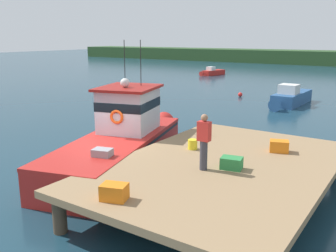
{
  "coord_description": "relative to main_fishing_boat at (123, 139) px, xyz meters",
  "views": [
    {
      "loc": [
        9.41,
        -9.88,
        4.94
      ],
      "look_at": [
        1.2,
        2.4,
        1.4
      ],
      "focal_mm": 40.16,
      "sensor_mm": 36.0,
      "label": 1
    }
  ],
  "objects": [
    {
      "name": "ground_plane",
      "position": [
        -0.04,
        -0.94,
        -1.01
      ],
      "size": [
        200.0,
        200.0,
        0.0
      ],
      "primitive_type": "plane",
      "color": "#193847"
    },
    {
      "name": "dock",
      "position": [
        4.76,
        -0.94,
        0.07
      ],
      "size": [
        6.0,
        9.0,
        1.2
      ],
      "color": "#4C3D2D",
      "rests_on": "ground"
    },
    {
      "name": "moored_boat_off_the_point",
      "position": [
        -13.13,
        33.21,
        -0.63
      ],
      "size": [
        1.75,
        4.44,
        1.11
      ],
      "color": "red",
      "rests_on": "ground"
    },
    {
      "name": "bait_bucket",
      "position": [
        3.26,
        -0.2,
        0.36
      ],
      "size": [
        0.32,
        0.32,
        0.34
      ],
      "primitive_type": "cylinder",
      "color": "yellow",
      "rests_on": "dock"
    },
    {
      "name": "deckhand_by_the_boat",
      "position": [
        4.53,
        -1.76,
        1.05
      ],
      "size": [
        0.36,
        0.22,
        1.63
      ],
      "color": "#383842",
      "rests_on": "dock"
    },
    {
      "name": "mooring_buoy_channel_marker",
      "position": [
        -2.91,
        18.44,
        -0.82
      ],
      "size": [
        0.37,
        0.37,
        0.37
      ],
      "primitive_type": "sphere",
      "color": "red",
      "rests_on": "ground"
    },
    {
      "name": "moored_boat_outer_mooring",
      "position": [
        1.66,
        16.86,
        -0.47
      ],
      "size": [
        1.71,
        6.17,
        1.56
      ],
      "color": "#285184",
      "rests_on": "ground"
    },
    {
      "name": "crate_single_by_cleat",
      "position": [
        3.77,
        -4.73,
        0.38
      ],
      "size": [
        0.71,
        0.61,
        0.38
      ],
      "primitive_type": "cube",
      "rotation": [
        0.0,
        0.0,
        0.33
      ],
      "color": "orange",
      "rests_on": "dock"
    },
    {
      "name": "main_fishing_boat",
      "position": [
        0.0,
        0.0,
        0.0
      ],
      "size": [
        4.66,
        9.92,
        4.8
      ],
      "color": "red",
      "rests_on": "ground"
    },
    {
      "name": "crate_single_far",
      "position": [
        5.8,
        1.14,
        0.39
      ],
      "size": [
        0.71,
        0.62,
        0.38
      ],
      "primitive_type": "cube",
      "rotation": [
        0.0,
        0.0,
        0.34
      ],
      "color": "orange",
      "rests_on": "dock"
    },
    {
      "name": "mooring_buoy_spare_mooring",
      "position": [
        -13.37,
        15.77,
        -0.78
      ],
      "size": [
        0.46,
        0.46,
        0.46
      ],
      "primitive_type": "sphere",
      "color": "silver",
      "rests_on": "ground"
    },
    {
      "name": "crate_stack_near_edge",
      "position": [
        5.18,
        -1.26,
        0.37
      ],
      "size": [
        0.67,
        0.55,
        0.35
      ],
      "primitive_type": "cube",
      "rotation": [
        0.0,
        0.0,
        0.19
      ],
      "color": "#2D8442",
      "rests_on": "dock"
    }
  ]
}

